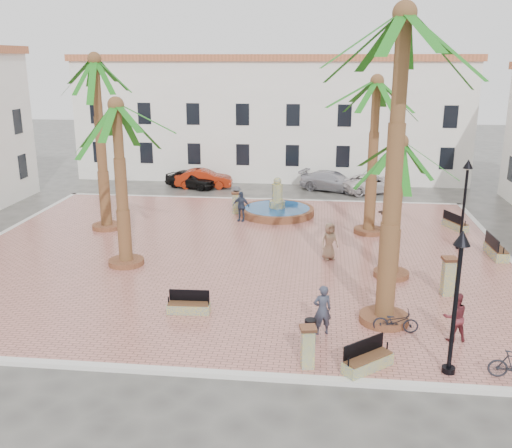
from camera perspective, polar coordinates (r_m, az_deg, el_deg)
The scene contains 32 objects.
ground at distance 27.83m, azimuth -2.05°, elevation -3.10°, with size 120.00×120.00×0.00m, color #56544F.
plaza at distance 27.81m, azimuth -2.05°, elevation -2.95°, with size 26.00×22.00×0.15m, color tan.
kerb_n at distance 38.28m, azimuth 0.36°, elevation 2.44°, with size 26.30×0.30×0.16m, color silver.
kerb_s at distance 17.97m, azimuth -7.37°, elevation -14.46°, with size 26.30×0.30×0.16m, color silver.
building_north at distance 46.34m, azimuth 1.58°, elevation 10.73°, with size 30.40×7.40×9.50m.
fountain at distance 34.29m, azimuth 2.13°, elevation 1.45°, with size 4.44×4.44×2.29m.
palm_nw at distance 31.38m, azimuth -15.73°, elevation 13.91°, with size 5.21×5.21×9.39m.
palm_sw at distance 25.37m, azimuth -13.72°, elevation 9.58°, with size 5.22×5.22×7.53m.
palm_s at distance 19.17m, azimuth 14.43°, elevation 16.61°, with size 5.74×5.74×10.79m.
palm_e at distance 24.09m, azimuth 14.12°, elevation 6.16°, with size 4.94×4.94×6.15m.
palm_ne at distance 30.10m, azimuth 11.93°, elevation 12.14°, with size 5.18×5.18×8.32m.
bench_s at distance 21.42m, azimuth -6.74°, elevation -8.22°, with size 1.61×0.55×0.84m.
bench_se at distance 18.03m, azimuth 11.08°, elevation -13.34°, with size 1.64×1.53×0.91m.
bench_e at distance 29.35m, azimuth 22.85°, elevation -2.47°, with size 0.68×1.98×1.03m.
bench_ne at distance 33.29m, azimuth 19.27°, elevation -0.02°, with size 1.19×1.80×0.92m.
lamppost_s at distance 17.34m, azimuth 19.56°, elevation -5.15°, with size 0.48×0.48×4.46m.
lamppost_e at distance 29.27m, azimuth 20.23°, elevation 3.32°, with size 0.48×0.48×4.46m.
bollard_se at distance 17.67m, azimuth 5.19°, elevation -12.09°, with size 0.56×0.56×1.35m.
bollard_n at distance 34.47m, azimuth -2.08°, elevation 2.16°, with size 0.55×0.55×1.31m.
bollard_e at distance 23.83m, azimuth 18.68°, elevation -4.92°, with size 0.62×0.62×1.57m.
litter_bin at distance 19.35m, azimuth 5.44°, elevation -10.51°, with size 0.39×0.39×0.76m, color black.
cyclist_a at distance 19.61m, azimuth 6.65°, elevation -8.53°, with size 0.65×0.42×1.77m, color #303444.
bicycle_a at distance 20.37m, azimuth 13.80°, elevation -9.43°, with size 0.53×1.53×0.80m, color black.
cyclist_b at distance 20.19m, azimuth 19.27°, elevation -8.75°, with size 0.82×0.64×1.70m, color maroon.
pedestrian_fountain_a at distance 26.77m, azimuth 7.36°, elevation -1.70°, with size 0.86×0.56×1.75m, color #937258.
pedestrian_fountain_b at distance 32.82m, azimuth -1.52°, elevation 1.78°, with size 1.02×0.43×1.74m, color #2B374C.
pedestrian_north at distance 34.77m, azimuth -1.96°, elevation 2.50°, with size 1.05×0.60×1.62m, color #424246.
pedestrian_east at distance 31.27m, azimuth 12.93°, elevation 0.71°, with size 1.68×0.54×1.82m, color #7A695F.
car_black at distance 42.36m, azimuth -6.51°, elevation 4.51°, with size 1.58×3.93×1.34m, color black.
car_red at distance 42.31m, azimuth -5.24°, elevation 4.55°, with size 1.45×4.15×1.37m, color maroon.
car_silver at distance 41.56m, azimuth 7.69°, elevation 4.27°, with size 1.94×4.78×1.39m, color #B9B7C1.
car_white at distance 41.47m, azimuth 11.65°, elevation 4.00°, with size 2.17×4.70×1.31m, color silver.
Camera 1 is at (3.94, -25.97, 9.22)m, focal length 40.00 mm.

